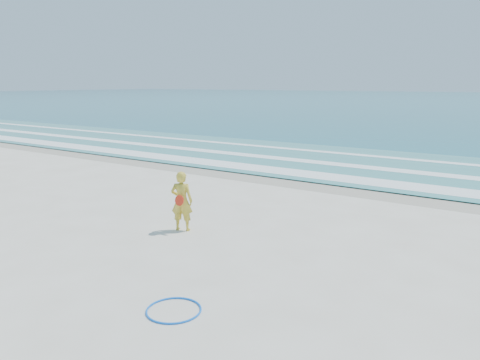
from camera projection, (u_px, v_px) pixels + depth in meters
The scene contains 8 objects.
ground at pixel (144, 257), 10.13m from camera, with size 400.00×400.00×0.00m, color silver.
wet_sand at pixel (320, 184), 17.41m from camera, with size 400.00×2.40×0.00m, color #B2A893.
shallow at pixel (366, 164), 21.44m from camera, with size 400.00×10.00×0.01m, color #59B7AD.
foam_near at pixel (334, 177), 18.45m from camera, with size 400.00×1.40×0.01m, color white.
foam_mid at pixel (360, 167), 20.79m from camera, with size 400.00×0.90×0.01m, color white.
foam_far at pixel (383, 157), 23.46m from camera, with size 400.00×0.60×0.01m, color white.
hoop at pixel (174, 310), 7.74m from camera, with size 0.93×0.93×0.03m, color blue.
woman at pixel (182, 201), 11.84m from camera, with size 0.66×0.56×1.54m.
Camera 1 is at (7.13, -6.73, 3.71)m, focal length 35.00 mm.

